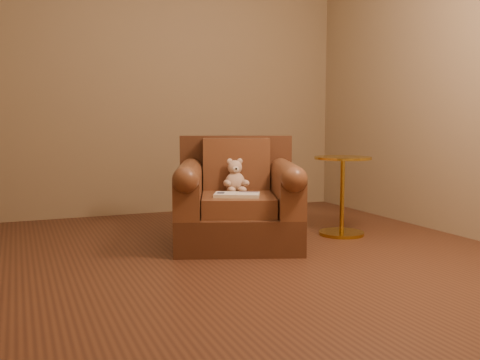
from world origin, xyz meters
name	(u,v)px	position (x,y,z in m)	size (l,w,h in m)	color
floor	(224,259)	(0.00, 0.00, 0.00)	(4.00, 4.00, 0.00)	#542F1C
armchair	(237,203)	(0.26, 0.39, 0.31)	(1.12, 1.10, 0.80)	#4F2D1A
teddy_bear	(235,179)	(0.27, 0.46, 0.48)	(0.18, 0.22, 0.26)	beige
guidebook	(237,195)	(0.18, 0.22, 0.39)	(0.37, 0.31, 0.03)	beige
side_table	(342,193)	(1.15, 0.36, 0.34)	(0.45, 0.45, 0.63)	gold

